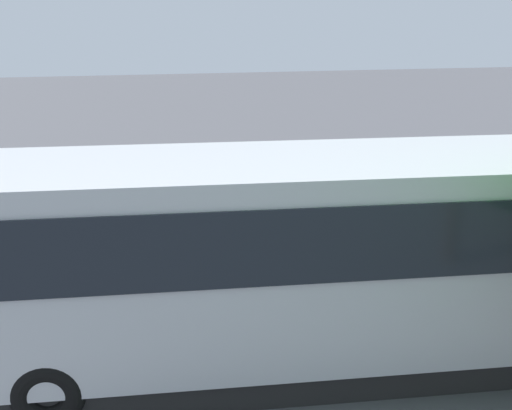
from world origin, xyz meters
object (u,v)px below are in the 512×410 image
parked_motorcycle_silver (294,272)px  traffic_cone (318,198)px  tour_bus (312,263)px  spectator_left (277,237)px  spectator_centre (227,237)px  stunt_motorcycle (210,197)px  spectator_far_left (329,229)px

parked_motorcycle_silver → traffic_cone: (-2.11, -5.16, -0.18)m
tour_bus → parked_motorcycle_silver: size_ratio=5.27×
spectator_left → parked_motorcycle_silver: size_ratio=0.82×
spectator_centre → traffic_cone: 5.72m
spectator_left → stunt_motorcycle: spectator_left is taller
parked_motorcycle_silver → stunt_motorcycle: bearing=-79.2°
spectator_far_left → parked_motorcycle_silver: size_ratio=0.82×
spectator_far_left → traffic_cone: 4.57m
traffic_cone → tour_bus: bearing=71.6°
spectator_far_left → spectator_centre: (2.13, 0.25, 0.09)m
tour_bus → traffic_cone: 8.03m
spectator_far_left → stunt_motorcycle: size_ratio=0.82×
tour_bus → parked_motorcycle_silver: (-0.38, -2.35, -1.16)m
tour_bus → traffic_cone: size_ratio=17.15×
spectator_centre → spectator_far_left: bearing=-173.3°
spectator_far_left → spectator_left: bearing=11.2°
parked_motorcycle_silver → tour_bus: bearing=80.8°
spectator_centre → parked_motorcycle_silver: 1.43m
tour_bus → spectator_centre: 3.05m
parked_motorcycle_silver → stunt_motorcycle: stunt_motorcycle is taller
spectator_centre → stunt_motorcycle: spectator_centre is taller
tour_bus → traffic_cone: (-2.49, -7.51, -1.34)m
tour_bus → spectator_centre: (0.80, -2.89, -0.56)m
spectator_centre → traffic_cone: bearing=-125.5°
spectator_centre → stunt_motorcycle: size_ratio=0.88×
spectator_far_left → spectator_left: spectator_far_left is taller
spectator_far_left → parked_motorcycle_silver: 1.34m
tour_bus → traffic_cone: tour_bus is taller
spectator_far_left → tour_bus: bearing=67.1°
spectator_far_left → spectator_centre: spectator_centre is taller
spectator_centre → traffic_cone: size_ratio=2.88×
parked_motorcycle_silver → spectator_left: bearing=-71.6°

